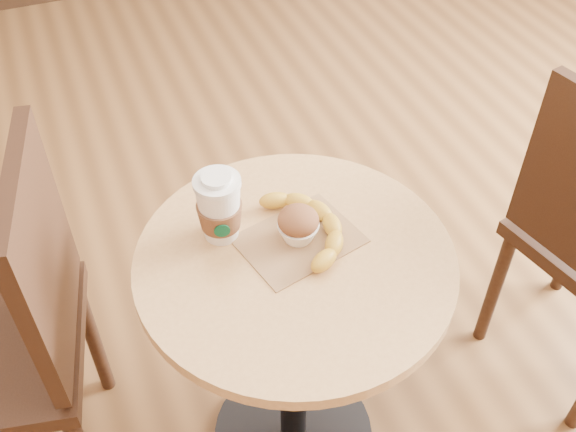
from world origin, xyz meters
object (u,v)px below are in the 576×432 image
object	(u,v)px
chair_left	(9,332)
coffee_cup	(219,209)
muffin	(298,225)
cafe_table	(294,324)
banana	(311,226)

from	to	relation	value
chair_left	coffee_cup	xyz separation A→B (m)	(0.48, -0.08, 0.28)
chair_left	muffin	distance (m)	0.69
coffee_cup	muffin	size ratio (longest dim) A/B	1.83
cafe_table	coffee_cup	xyz separation A→B (m)	(-0.12, 0.12, 0.30)
banana	chair_left	bearing A→B (deg)	164.62
cafe_table	chair_left	distance (m)	0.64
coffee_cup	banana	world-z (taller)	coffee_cup
coffee_cup	banana	distance (m)	0.19
coffee_cup	banana	size ratio (longest dim) A/B	0.60
coffee_cup	muffin	world-z (taller)	coffee_cup
chair_left	muffin	world-z (taller)	chair_left
coffee_cup	muffin	distance (m)	0.16
cafe_table	chair_left	size ratio (longest dim) A/B	0.76
chair_left	coffee_cup	bearing A→B (deg)	92.08
cafe_table	muffin	bearing A→B (deg)	61.29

